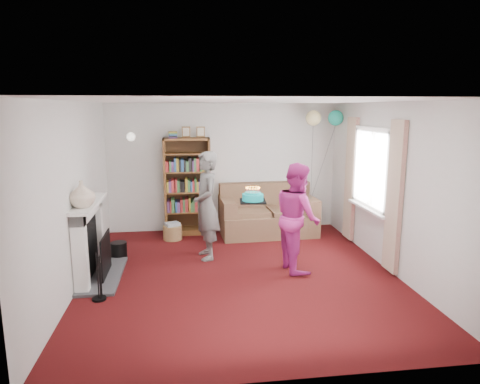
{
  "coord_description": "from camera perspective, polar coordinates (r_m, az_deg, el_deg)",
  "views": [
    {
      "loc": [
        -0.79,
        -5.86,
        2.41
      ],
      "look_at": [
        0.07,
        0.6,
        1.12
      ],
      "focal_mm": 32.0,
      "sensor_mm": 36.0,
      "label": 1
    }
  ],
  "objects": [
    {
      "name": "fireplace",
      "position": [
        6.48,
        -18.94,
        -6.5
      ],
      "size": [
        0.55,
        1.8,
        1.12
      ],
      "color": "#3F3F42",
      "rests_on": "ground"
    },
    {
      "name": "wall_sconce",
      "position": [
        8.3,
        -14.35,
        7.16
      ],
      "size": [
        0.16,
        0.23,
        0.16
      ],
      "color": "gold",
      "rests_on": "ground"
    },
    {
      "name": "wall_left",
      "position": [
        6.16,
        -21.28,
        -0.47
      ],
      "size": [
        0.02,
        5.0,
        2.5
      ],
      "primitive_type": "cube",
      "color": "silver",
      "rests_on": "ground"
    },
    {
      "name": "wicker_basket",
      "position": [
        8.08,
        -8.97,
        -5.27
      ],
      "size": [
        0.35,
        0.35,
        0.32
      ],
      "rotation": [
        0.0,
        0.0,
        0.41
      ],
      "color": "#9E6F4A",
      "rests_on": "ground"
    },
    {
      "name": "balloons",
      "position": [
        8.41,
        11.21,
        9.65
      ],
      "size": [
        0.73,
        0.46,
        1.68
      ],
      "color": "#3F3F3F",
      "rests_on": "ground"
    },
    {
      "name": "person_striped",
      "position": [
        6.87,
        -4.51,
        -1.83
      ],
      "size": [
        0.52,
        0.7,
        1.74
      ],
      "primitive_type": "imported",
      "rotation": [
        0.0,
        0.0,
        -1.4
      ],
      "color": "black",
      "rests_on": "ground"
    },
    {
      "name": "ground",
      "position": [
        6.39,
        0.05,
        -11.0
      ],
      "size": [
        5.0,
        5.0,
        0.0
      ],
      "primitive_type": "plane",
      "color": "#340907",
      "rests_on": "ground"
    },
    {
      "name": "wall_right",
      "position": [
        6.71,
        19.56,
        0.55
      ],
      "size": [
        0.02,
        5.0,
        2.5
      ],
      "primitive_type": "cube",
      "color": "silver",
      "rests_on": "ground"
    },
    {
      "name": "bookcase",
      "position": [
        8.3,
        -7.04,
        0.68
      ],
      "size": [
        0.88,
        0.42,
        2.07
      ],
      "color": "#472B14",
      "rests_on": "ground"
    },
    {
      "name": "sofa",
      "position": [
        8.35,
        3.62,
        -3.11
      ],
      "size": [
        1.81,
        0.96,
        0.96
      ],
      "rotation": [
        0.0,
        0.0,
        0.04
      ],
      "color": "brown",
      "rests_on": "ground"
    },
    {
      "name": "wall_back",
      "position": [
        8.49,
        -2.2,
        3.3
      ],
      "size": [
        4.5,
        0.02,
        2.5
      ],
      "primitive_type": "cube",
      "color": "silver",
      "rests_on": "ground"
    },
    {
      "name": "window_bay",
      "position": [
        7.22,
        17.0,
        1.05
      ],
      "size": [
        0.14,
        2.02,
        2.2
      ],
      "color": "white",
      "rests_on": "ground"
    },
    {
      "name": "person_magenta",
      "position": [
        6.44,
        7.66,
        -3.3
      ],
      "size": [
        0.69,
        0.85,
        1.63
      ],
      "primitive_type": "imported",
      "rotation": [
        0.0,
        0.0,
        1.68
      ],
      "color": "#AA2275",
      "rests_on": "ground"
    },
    {
      "name": "mantel_vase",
      "position": [
        5.97,
        -20.34,
        -0.24
      ],
      "size": [
        0.43,
        0.43,
        0.35
      ],
      "primitive_type": "imported",
      "rotation": [
        0.0,
        0.0,
        0.31
      ],
      "color": "beige",
      "rests_on": "fireplace"
    },
    {
      "name": "ceiling",
      "position": [
        5.92,
        0.05,
        12.08
      ],
      "size": [
        4.5,
        5.0,
        0.01
      ],
      "primitive_type": "cube",
      "color": "white",
      "rests_on": "wall_back"
    },
    {
      "name": "birthday_cake",
      "position": [
        6.42,
        1.72,
        -0.73
      ],
      "size": [
        0.38,
        0.38,
        0.22
      ],
      "rotation": [
        0.0,
        0.0,
        -0.1
      ],
      "color": "black",
      "rests_on": "ground"
    }
  ]
}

